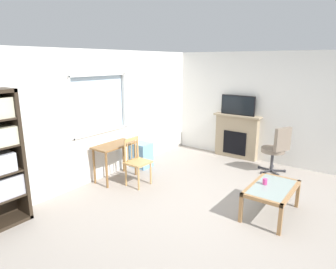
{
  "coord_description": "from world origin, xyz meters",
  "views": [
    {
      "loc": [
        -3.77,
        -1.95,
        2.3
      ],
      "look_at": [
        0.25,
        1.0,
        1.03
      ],
      "focal_mm": 31.2,
      "sensor_mm": 36.0,
      "label": 1
    }
  ],
  "objects": [
    {
      "name": "sippy_cup",
      "position": [
        0.45,
        -0.69,
        0.5
      ],
      "size": [
        0.07,
        0.07,
        0.09
      ],
      "primitive_type": "cylinder",
      "color": "#DB3D84",
      "rests_on": "coffee_table"
    },
    {
      "name": "office_chair",
      "position": [
        2.21,
        -0.35,
        0.55
      ],
      "size": [
        0.59,
        0.62,
        1.0
      ],
      "color": "#7A6B5B",
      "rests_on": "ground"
    },
    {
      "name": "fireplace",
      "position": [
        2.7,
        0.75,
        0.53
      ],
      "size": [
        0.26,
        1.13,
        1.05
      ],
      "color": "tan",
      "rests_on": "ground"
    },
    {
      "name": "wall_back_with_window",
      "position": [
        0.01,
        2.45,
        1.23
      ],
      "size": [
        5.59,
        0.15,
        2.5
      ],
      "color": "silver",
      "rests_on": "ground"
    },
    {
      "name": "desk_under_window",
      "position": [
        0.01,
        2.1,
        0.59
      ],
      "size": [
        0.88,
        0.44,
        0.72
      ],
      "color": "brown",
      "rests_on": "ground"
    },
    {
      "name": "wooden_chair",
      "position": [
        0.06,
        1.59,
        0.46
      ],
      "size": [
        0.42,
        0.4,
        0.9
      ],
      "color": "tan",
      "rests_on": "ground"
    },
    {
      "name": "plastic_drawer_unit",
      "position": [
        0.84,
        2.15,
        0.27
      ],
      "size": [
        0.35,
        0.4,
        0.54
      ],
      "primitive_type": "cube",
      "color": "#72ADDB",
      "rests_on": "ground"
    },
    {
      "name": "wall_right",
      "position": [
        2.86,
        0.0,
        1.25
      ],
      "size": [
        0.12,
        5.1,
        2.5
      ],
      "primitive_type": "cube",
      "color": "silver",
      "rests_on": "ground"
    },
    {
      "name": "coffee_table",
      "position": [
        0.43,
        -0.81,
        0.39
      ],
      "size": [
        1.02,
        0.61,
        0.46
      ],
      "color": "#8C9E99",
      "rests_on": "ground"
    },
    {
      "name": "ground",
      "position": [
        0.0,
        0.0,
        -0.01
      ],
      "size": [
        6.59,
        5.9,
        0.02
      ],
      "primitive_type": "cube",
      "color": "#9E9389"
    },
    {
      "name": "tv",
      "position": [
        2.68,
        0.75,
        1.28
      ],
      "size": [
        0.06,
        0.82,
        0.46
      ],
      "color": "black",
      "rests_on": "fireplace"
    }
  ]
}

